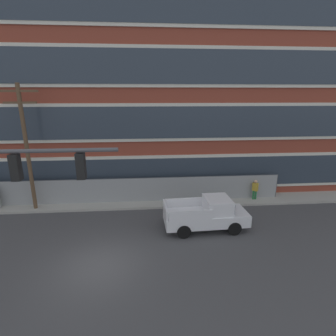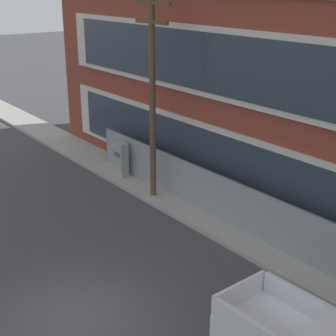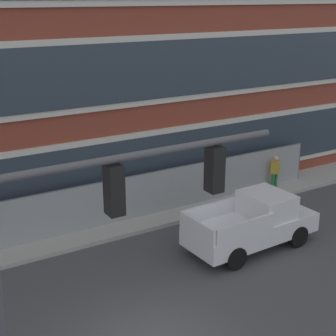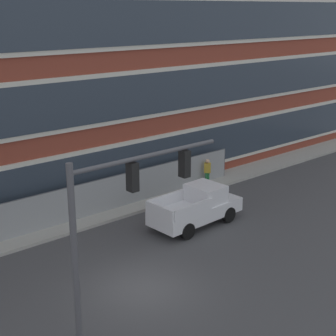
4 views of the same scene
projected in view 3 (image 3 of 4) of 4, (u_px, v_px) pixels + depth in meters
name	position (u px, v px, depth m)	size (l,w,h in m)	color
sidewalk_building_side	(59.00, 240.00, 19.07)	(80.00, 2.04, 0.16)	#9E9B93
chain_link_fence	(80.00, 210.00, 19.35)	(22.64, 0.06, 1.98)	gray
traffic_signal_mast	(87.00, 251.00, 8.86)	(5.62, 0.43, 6.38)	#4C4C51
pickup_truck_white	(253.00, 223.00, 18.44)	(5.05, 2.19, 1.94)	silver
pedestrian_near_cabinet	(275.00, 171.00, 23.75)	(0.45, 0.45, 1.69)	#236B38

